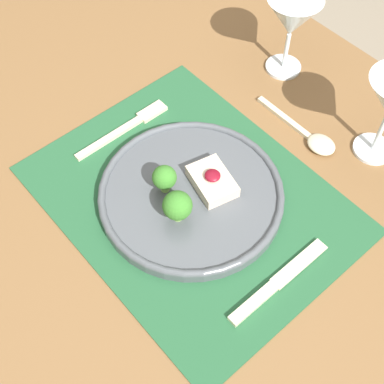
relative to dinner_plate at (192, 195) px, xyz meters
name	(u,v)px	position (x,y,z in m)	size (l,w,h in m)	color
ground_plane	(191,355)	(0.00, 0.00, -0.78)	(8.00, 8.00, 0.00)	gray
dining_table	(191,232)	(0.00, 0.00, -0.12)	(1.31, 0.94, 0.77)	brown
placemat	(191,199)	(0.00, 0.00, -0.02)	(0.47, 0.37, 0.00)	#235633
dinner_plate	(192,195)	(0.00, 0.00, 0.00)	(0.28, 0.28, 0.07)	#4C5156
fork	(128,126)	(-0.18, 0.02, -0.01)	(0.02, 0.18, 0.01)	beige
knife	(273,287)	(0.18, -0.01, -0.01)	(0.02, 0.18, 0.01)	beige
spoon	(313,138)	(0.04, 0.23, -0.01)	(0.17, 0.04, 0.01)	beige
wine_glass_far	(292,19)	(-0.11, 0.32, 0.09)	(0.10, 0.10, 0.15)	white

